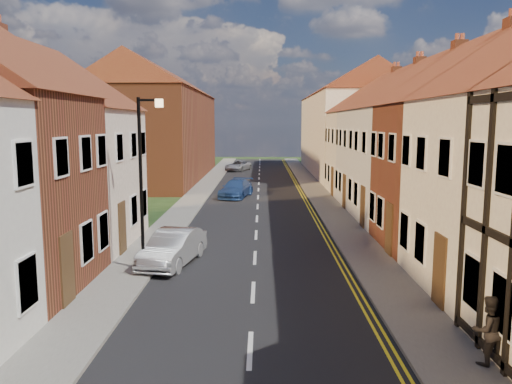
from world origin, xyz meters
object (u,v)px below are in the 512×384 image
object	(u,v)px
pedestrian_right	(488,330)
car_mid	(173,248)
lamppost	(143,173)
car_far	(236,189)
car_distant	(238,166)

from	to	relation	value
pedestrian_right	car_mid	bearing A→B (deg)	-54.53
lamppost	pedestrian_right	xyz separation A→B (m)	(8.91, -6.82, -2.66)
pedestrian_right	car_far	bearing A→B (deg)	-85.40
car_mid	car_far	bearing A→B (deg)	96.73
car_far	car_distant	distance (m)	19.62
car_far	car_mid	bearing A→B (deg)	-82.66
car_mid	car_far	world-z (taller)	car_mid
car_mid	car_far	size ratio (longest dim) A/B	0.92
lamppost	car_distant	bearing A→B (deg)	87.77
car_mid	pedestrian_right	bearing A→B (deg)	-32.40
lamppost	car_far	distance (m)	18.37
lamppost	car_mid	bearing A→B (deg)	54.08
lamppost	car_distant	world-z (taller)	lamppost
lamppost	car_far	world-z (taller)	lamppost
car_distant	pedestrian_right	xyz separation A→B (m)	(7.45, -44.42, 0.31)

